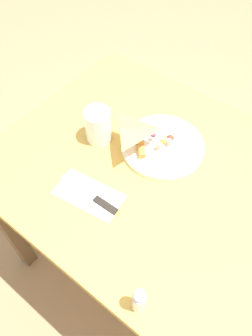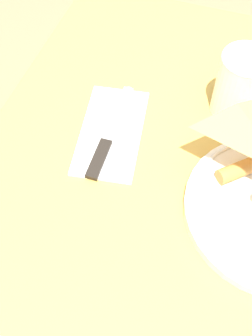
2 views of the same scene
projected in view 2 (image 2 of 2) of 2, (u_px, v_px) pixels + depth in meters
dining_table at (189, 283)px, 0.67m from camera, size 1.11×0.78×0.74m
milk_glass at (240, 86)px, 0.69m from camera, size 0.08×0.08×0.11m
napkin_folded at (111, 132)px, 0.70m from camera, size 0.21×0.13×0.00m
butter_knife at (109, 135)px, 0.69m from camera, size 0.21×0.02×0.01m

